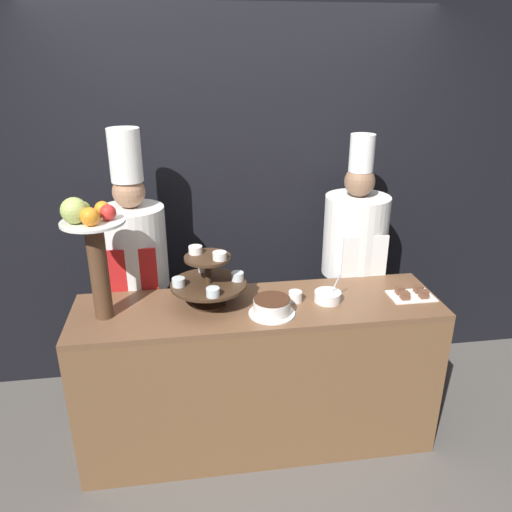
# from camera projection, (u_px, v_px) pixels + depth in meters

# --- Properties ---
(ground_plane) EXTENTS (14.00, 14.00, 0.00)m
(ground_plane) POSITION_uv_depth(u_px,v_px,m) (266.00, 471.00, 2.86)
(ground_plane) COLOR #5B5651
(wall_back) EXTENTS (10.00, 0.06, 2.80)m
(wall_back) POSITION_uv_depth(u_px,v_px,m) (240.00, 184.00, 3.36)
(wall_back) COLOR black
(wall_back) RESTS_ON ground_plane
(buffet_counter) EXTENTS (2.04, 0.55, 0.93)m
(buffet_counter) POSITION_uv_depth(u_px,v_px,m) (258.00, 375.00, 2.93)
(buffet_counter) COLOR brown
(buffet_counter) RESTS_ON ground_plane
(tiered_stand) EXTENTS (0.42, 0.42, 0.33)m
(tiered_stand) POSITION_uv_depth(u_px,v_px,m) (208.00, 279.00, 2.69)
(tiered_stand) COLOR #3D2819
(tiered_stand) RESTS_ON buffet_counter
(fruit_pedestal) EXTENTS (0.31, 0.31, 0.66)m
(fruit_pedestal) POSITION_uv_depth(u_px,v_px,m) (92.00, 240.00, 2.46)
(fruit_pedestal) COLOR brown
(fruit_pedestal) RESTS_ON buffet_counter
(cake_round) EXTENTS (0.25, 0.25, 0.09)m
(cake_round) POSITION_uv_depth(u_px,v_px,m) (272.00, 307.00, 2.64)
(cake_round) COLOR white
(cake_round) RESTS_ON buffet_counter
(cup_white) EXTENTS (0.08, 0.08, 0.06)m
(cup_white) POSITION_uv_depth(u_px,v_px,m) (295.00, 296.00, 2.78)
(cup_white) COLOR white
(cup_white) RESTS_ON buffet_counter
(cake_square_tray) EXTENTS (0.25, 0.17, 0.05)m
(cake_square_tray) POSITION_uv_depth(u_px,v_px,m) (411.00, 294.00, 2.84)
(cake_square_tray) COLOR white
(cake_square_tray) RESTS_ON buffet_counter
(serving_bowl_near) EXTENTS (0.15, 0.15, 0.16)m
(serving_bowl_near) POSITION_uv_depth(u_px,v_px,m) (328.00, 296.00, 2.78)
(serving_bowl_near) COLOR white
(serving_bowl_near) RESTS_ON buffet_counter
(chef_left) EXTENTS (0.39, 0.39, 1.84)m
(chef_left) POSITION_uv_depth(u_px,v_px,m) (137.00, 270.00, 3.07)
(chef_left) COLOR black
(chef_left) RESTS_ON ground_plane
(chef_center_left) EXTENTS (0.41, 0.41, 1.77)m
(chef_center_left) POSITION_uv_depth(u_px,v_px,m) (353.00, 261.00, 3.27)
(chef_center_left) COLOR black
(chef_center_left) RESTS_ON ground_plane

